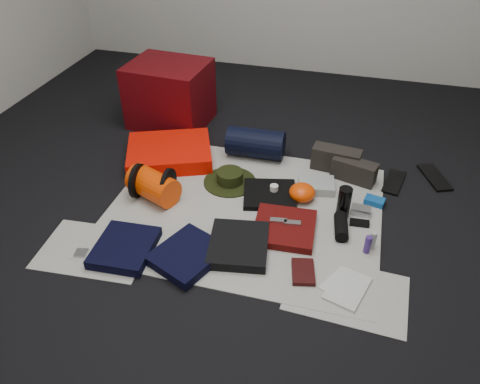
% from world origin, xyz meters
% --- Properties ---
extents(floor, '(4.50, 4.50, 0.02)m').
position_xyz_m(floor, '(0.00, 0.00, -0.01)').
color(floor, black).
rests_on(floor, ground).
extents(newspaper_mat, '(1.60, 1.30, 0.01)m').
position_xyz_m(newspaper_mat, '(0.00, 0.00, 0.00)').
color(newspaper_mat, beige).
rests_on(newspaper_mat, floor).
extents(newspaper_sheet_front_left, '(0.61, 0.44, 0.00)m').
position_xyz_m(newspaper_sheet_front_left, '(-0.70, -0.55, 0.00)').
color(newspaper_sheet_front_left, beige).
rests_on(newspaper_sheet_front_left, floor).
extents(newspaper_sheet_front_right, '(0.60, 0.43, 0.00)m').
position_xyz_m(newspaper_sheet_front_right, '(0.65, -0.50, 0.00)').
color(newspaper_sheet_front_right, beige).
rests_on(newspaper_sheet_front_right, floor).
extents(red_cabinet, '(0.60, 0.52, 0.48)m').
position_xyz_m(red_cabinet, '(-0.84, 0.93, 0.24)').
color(red_cabinet, '#55060A').
rests_on(red_cabinet, floor).
extents(sleeping_pad, '(0.69, 0.64, 0.10)m').
position_xyz_m(sleeping_pad, '(-0.65, 0.41, 0.06)').
color(sleeping_pad, '#EF1302').
rests_on(sleeping_pad, newspaper_mat).
extents(stuff_sack, '(0.36, 0.29, 0.18)m').
position_xyz_m(stuff_sack, '(-0.57, -0.03, 0.10)').
color(stuff_sack, '#EA3B03').
rests_on(stuff_sack, newspaper_mat).
extents(sack_strap_left, '(0.02, 0.22, 0.22)m').
position_xyz_m(sack_strap_left, '(-0.67, -0.03, 0.11)').
color(sack_strap_left, black).
rests_on(sack_strap_left, newspaper_mat).
extents(sack_strap_right, '(0.03, 0.22, 0.22)m').
position_xyz_m(sack_strap_right, '(-0.47, -0.03, 0.11)').
color(sack_strap_right, black).
rests_on(sack_strap_right, newspaper_mat).
extents(navy_duffel, '(0.40, 0.21, 0.20)m').
position_xyz_m(navy_duffel, '(-0.08, 0.60, 0.11)').
color(navy_duffel, black).
rests_on(navy_duffel, newspaper_mat).
extents(boonie_brim, '(0.37, 0.37, 0.01)m').
position_xyz_m(boonie_brim, '(-0.16, 0.24, 0.01)').
color(boonie_brim, black).
rests_on(boonie_brim, newspaper_mat).
extents(boonie_crown, '(0.17, 0.17, 0.08)m').
position_xyz_m(boonie_crown, '(-0.16, 0.24, 0.05)').
color(boonie_crown, black).
rests_on(boonie_crown, boonie_brim).
extents(hiking_boot_left, '(0.33, 0.15, 0.16)m').
position_xyz_m(hiking_boot_left, '(0.48, 0.58, 0.08)').
color(hiking_boot_left, black).
rests_on(hiking_boot_left, newspaper_mat).
extents(hiking_boot_right, '(0.30, 0.18, 0.14)m').
position_xyz_m(hiking_boot_right, '(0.60, 0.48, 0.08)').
color(hiking_boot_right, black).
rests_on(hiking_boot_right, newspaper_mat).
extents(flip_flop_left, '(0.16, 0.29, 0.02)m').
position_xyz_m(flip_flop_left, '(0.87, 0.52, 0.01)').
color(flip_flop_left, black).
rests_on(flip_flop_left, floor).
extents(flip_flop_right, '(0.22, 0.32, 0.02)m').
position_xyz_m(flip_flop_right, '(1.12, 0.65, 0.01)').
color(flip_flop_right, black).
rests_on(flip_flop_right, floor).
extents(trousers_navy_a, '(0.32, 0.36, 0.05)m').
position_xyz_m(trousers_navy_a, '(-0.53, -0.52, 0.03)').
color(trousers_navy_a, black).
rests_on(trousers_navy_a, newspaper_mat).
extents(trousers_navy_b, '(0.42, 0.44, 0.05)m').
position_xyz_m(trousers_navy_b, '(-0.18, -0.49, 0.03)').
color(trousers_navy_b, black).
rests_on(trousers_navy_b, newspaper_mat).
extents(trousers_charcoal, '(0.37, 0.40, 0.06)m').
position_xyz_m(trousers_charcoal, '(0.06, -0.34, 0.03)').
color(trousers_charcoal, black).
rests_on(trousers_charcoal, newspaper_mat).
extents(black_tshirt, '(0.38, 0.36, 0.03)m').
position_xyz_m(black_tshirt, '(0.12, 0.16, 0.02)').
color(black_tshirt, black).
rests_on(black_tshirt, newspaper_mat).
extents(red_shirt, '(0.36, 0.36, 0.05)m').
position_xyz_m(red_shirt, '(0.27, -0.13, 0.03)').
color(red_shirt, '#4E0908').
rests_on(red_shirt, newspaper_mat).
extents(orange_stuff_sack, '(0.20, 0.20, 0.10)m').
position_xyz_m(orange_stuff_sack, '(0.31, 0.19, 0.06)').
color(orange_stuff_sack, '#EA3B03').
rests_on(orange_stuff_sack, newspaper_mat).
extents(first_aid_pouch, '(0.25, 0.20, 0.06)m').
position_xyz_m(first_aid_pouch, '(0.39, 0.32, 0.03)').
color(first_aid_pouch, gray).
rests_on(first_aid_pouch, newspaper_mat).
extents(water_bottle, '(0.10, 0.10, 0.20)m').
position_xyz_m(water_bottle, '(0.57, 0.09, 0.10)').
color(water_bottle, black).
rests_on(water_bottle, newspaper_mat).
extents(speaker, '(0.10, 0.20, 0.08)m').
position_xyz_m(speaker, '(0.58, -0.06, 0.04)').
color(speaker, black).
rests_on(speaker, newspaper_mat).
extents(compact_camera, '(0.12, 0.08, 0.05)m').
position_xyz_m(compact_camera, '(0.67, 0.14, 0.03)').
color(compact_camera, '#B0B1B5').
rests_on(compact_camera, newspaper_mat).
extents(cyan_case, '(0.13, 0.10, 0.04)m').
position_xyz_m(cyan_case, '(0.75, 0.26, 0.02)').
color(cyan_case, '#0F4C94').
rests_on(cyan_case, newspaper_mat).
extents(toiletry_purple, '(0.04, 0.04, 0.11)m').
position_xyz_m(toiletry_purple, '(0.73, -0.18, 0.06)').
color(toiletry_purple, '#3C2372').
rests_on(toiletry_purple, newspaper_mat).
extents(toiletry_clear, '(0.05, 0.05, 0.11)m').
position_xyz_m(toiletry_clear, '(0.75, -0.14, 0.06)').
color(toiletry_clear, '#A4A8A4').
rests_on(toiletry_clear, newspaper_mat).
extents(paperback_book, '(0.15, 0.20, 0.02)m').
position_xyz_m(paperback_book, '(0.42, -0.43, 0.02)').
color(paperback_book, black).
rests_on(paperback_book, newspaper_mat).
extents(map_booklet, '(0.23, 0.28, 0.01)m').
position_xyz_m(map_booklet, '(0.65, -0.48, 0.01)').
color(map_booklet, '#BABBB2').
rests_on(map_booklet, newspaper_mat).
extents(map_printout, '(0.24, 0.25, 0.01)m').
position_xyz_m(map_printout, '(0.63, -0.46, 0.01)').
color(map_printout, '#BABBB2').
rests_on(map_printout, newspaper_mat).
extents(sunglasses, '(0.11, 0.05, 0.03)m').
position_xyz_m(sunglasses, '(0.67, 0.03, 0.02)').
color(sunglasses, black).
rests_on(sunglasses, newspaper_mat).
extents(key_cluster, '(0.08, 0.08, 0.01)m').
position_xyz_m(key_cluster, '(-0.75, -0.60, 0.01)').
color(key_cluster, '#B0B1B5').
rests_on(key_cluster, newspaper_mat).
extents(tape_roll, '(0.05, 0.05, 0.04)m').
position_xyz_m(tape_roll, '(0.14, 0.19, 0.06)').
color(tape_roll, silver).
rests_on(tape_roll, black_tshirt).
extents(energy_bar_a, '(0.10, 0.05, 0.01)m').
position_xyz_m(energy_bar_a, '(0.23, -0.11, 0.06)').
color(energy_bar_a, '#B0B1B5').
rests_on(energy_bar_a, red_shirt).
extents(energy_bar_b, '(0.10, 0.05, 0.01)m').
position_xyz_m(energy_bar_b, '(0.31, -0.11, 0.06)').
color(energy_bar_b, '#B0B1B5').
rests_on(energy_bar_b, red_shirt).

